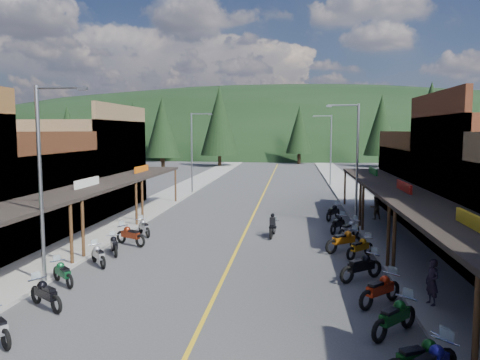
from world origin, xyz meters
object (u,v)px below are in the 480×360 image
(pine_4, at_px, (381,125))
(bike_west_6, at_px, (98,254))
(pine_0, at_px, (68,130))
(pine_7, at_px, (133,126))
(bike_west_7, at_px, (114,244))
(bike_east_8, at_px, (344,239))
(pine_10, at_px, (162,127))
(pedestrian_east_a, at_px, (432,282))
(pine_5, at_px, (455,122))
(bike_east_11, at_px, (333,211))
(shop_east_3, at_px, (445,183))
(shop_west_2, at_px, (4,195))
(bike_east_9, at_px, (349,229))
(bike_east_6, at_px, (361,266))
(shop_west_3, at_px, (78,166))
(streetlight_1, at_px, (193,149))
(bike_west_4, at_px, (46,293))
(bike_east_5, at_px, (380,288))
(pine_11, at_px, (430,123))
(streetlight_0, at_px, (44,176))
(bike_west_8, at_px, (130,234))
(bike_west_9, at_px, (144,227))
(pine_9, at_px, (445,130))
(pine_2, at_px, (220,121))
(bike_west_5, at_px, (63,272))
(pedestrian_east_b, at_px, (375,208))
(pine_1, at_px, (161,126))
(rider_on_bike, at_px, (273,227))
(bike_east_3, at_px, (420,357))
(pine_3, at_px, (299,130))
(bike_east_7, at_px, (360,246))
(streetlight_3, at_px, (330,147))
(bike_east_10, at_px, (338,223))
(streetlight_2, at_px, (355,158))
(pine_8, at_px, (115,133))

(pine_4, bearing_deg, bike_west_6, -110.83)
(pine_0, bearing_deg, pine_7, 60.26)
(bike_west_7, height_order, bike_east_8, bike_east_8)
(pine_10, distance_m, pedestrian_east_a, 62.75)
(pine_10, relative_size, bike_east_8, 5.04)
(pine_5, xyz_separation_m, bike_east_11, (-28.26, -62.52, -7.37))
(bike_west_7, bearing_deg, shop_east_3, 3.94)
(shop_west_2, distance_m, bike_east_9, 20.08)
(bike_east_6, bearing_deg, shop_west_3, -165.75)
(streetlight_1, xyz_separation_m, bike_west_4, (1.27, -30.46, -3.88))
(bike_east_5, bearing_deg, pine_5, 115.68)
(pine_0, bearing_deg, pine_11, -21.80)
(streetlight_0, distance_m, bike_west_7, 6.28)
(bike_west_6, distance_m, bike_west_8, 3.88)
(bike_east_6, bearing_deg, pine_4, 131.50)
(bike_west_9, distance_m, bike_east_6, 13.69)
(pine_7, relative_size, pine_9, 1.16)
(pine_4, bearing_deg, bike_east_8, -101.85)
(pine_2, bearing_deg, bike_west_5, -86.73)
(pine_11, xyz_separation_m, bike_west_5, (-26.34, -43.94, -6.65))
(pedestrian_east_b, bearing_deg, pine_10, -78.30)
(shop_west_3, bearing_deg, pine_2, 85.37)
(bike_west_6, relative_size, bike_east_11, 0.87)
(bike_west_8, bearing_deg, pine_1, 44.13)
(pine_7, height_order, pine_11, pine_7)
(pine_4, xyz_separation_m, pine_7, (-50.00, 16.00, 0.00))
(rider_on_bike, bearing_deg, bike_east_5, -62.47)
(shop_west_3, xyz_separation_m, bike_east_3, (19.89, -23.22, -2.89))
(pine_1, bearing_deg, pine_5, 1.97)
(pedestrian_east_b, bearing_deg, pine_9, -134.75)
(bike_west_5, distance_m, bike_east_3, 13.80)
(pine_5, distance_m, pine_9, 28.84)
(pine_3, bearing_deg, bike_west_5, -98.18)
(bike_east_7, bearing_deg, bike_east_8, 165.68)
(streetlight_3, xyz_separation_m, bike_east_10, (-1.28, -24.72, -3.85))
(bike_east_5, bearing_deg, bike_east_11, 136.28)
(bike_west_7, bearing_deg, streetlight_2, 6.94)
(bike_east_3, bearing_deg, streetlight_2, 151.02)
(pine_11, height_order, bike_west_7, pine_11)
(bike_east_8, bearing_deg, shop_west_2, -129.07)
(bike_east_8, bearing_deg, bike_east_6, -33.14)
(bike_west_7, bearing_deg, pine_1, 75.89)
(shop_west_3, height_order, bike_east_5, shop_west_3)
(bike_east_3, height_order, bike_east_7, bike_east_3)
(pine_9, bearing_deg, bike_west_8, -124.01)
(streetlight_0, height_order, pedestrian_east_a, streetlight_0)
(streetlight_1, bearing_deg, pine_8, 129.90)
(bike_west_6, xyz_separation_m, bike_east_3, (12.14, -8.75, 0.09))
(streetlight_1, xyz_separation_m, streetlight_2, (13.90, -14.00, 0.00))
(bike_east_9, xyz_separation_m, pedestrian_east_a, (1.64, -10.47, 0.34))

